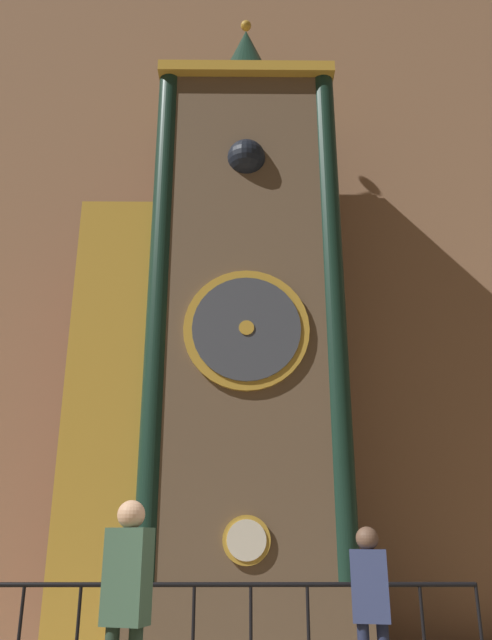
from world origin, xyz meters
name	(u,v)px	position (x,y,z in m)	size (l,w,h in m)	color
cathedral_back_wall	(264,228)	(-0.09, 6.62, 7.20)	(24.00, 0.32, 14.42)	#936B4C
clock_tower	(222,338)	(-0.82, 5.12, 4.47)	(4.34, 1.77, 10.85)	brown
railing_fence	(222,632)	(-0.72, 2.93, 0.59)	(5.37, 0.05, 1.07)	black
visitor_near	(127,593)	(-1.42, 1.16, 1.09)	(0.39, 0.31, 1.79)	#213427
visitor_far	(371,599)	(0.68, 2.14, 0.97)	(0.38, 0.29, 1.60)	#1B213A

